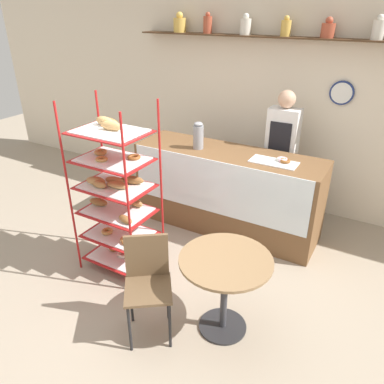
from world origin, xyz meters
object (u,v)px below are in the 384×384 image
(person_worker, at_px, (281,152))
(cafe_chair, at_px, (148,276))
(donut_tray_counter, at_px, (278,161))
(coffee_carafe, at_px, (198,136))
(pastry_rack, at_px, (116,194))
(cafe_table, at_px, (225,277))

(person_worker, xyz_separation_m, cafe_chair, (-0.33, -2.38, -0.37))
(donut_tray_counter, bearing_deg, cafe_chair, -104.30)
(person_worker, relative_size, coffee_carafe, 5.21)
(person_worker, bearing_deg, donut_tray_counter, -76.42)
(pastry_rack, relative_size, donut_tray_counter, 3.52)
(coffee_carafe, relative_size, donut_tray_counter, 0.63)
(donut_tray_counter, bearing_deg, pastry_rack, -134.93)
(cafe_table, distance_m, cafe_chair, 0.64)
(cafe_table, relative_size, donut_tray_counter, 1.49)
(pastry_rack, relative_size, cafe_chair, 2.01)
(person_worker, xyz_separation_m, cafe_table, (0.23, -2.07, -0.37))
(person_worker, bearing_deg, pastry_rack, -121.53)
(person_worker, bearing_deg, cafe_table, -83.57)
(cafe_table, height_order, coffee_carafe, coffee_carafe)
(donut_tray_counter, bearing_deg, coffee_carafe, -177.75)
(coffee_carafe, bearing_deg, pastry_rack, -102.67)
(person_worker, xyz_separation_m, donut_tray_counter, (0.14, -0.56, 0.10))
(pastry_rack, xyz_separation_m, coffee_carafe, (0.27, 1.21, 0.31))
(pastry_rack, xyz_separation_m, donut_tray_counter, (1.24, 1.25, 0.17))
(pastry_rack, height_order, donut_tray_counter, pastry_rack)
(pastry_rack, height_order, coffee_carafe, pastry_rack)
(person_worker, relative_size, cafe_table, 2.20)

